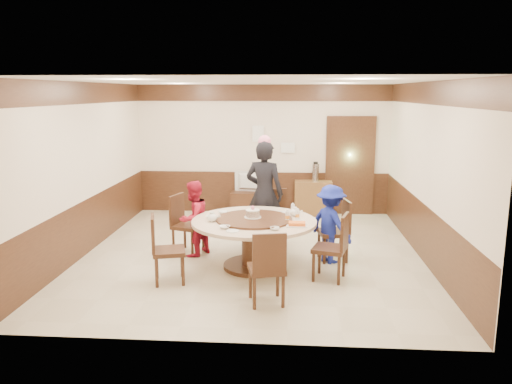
# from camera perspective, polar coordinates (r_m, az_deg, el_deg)

# --- Properties ---
(room) EXTENTS (6.00, 6.04, 2.84)m
(room) POSITION_cam_1_polar(r_m,az_deg,el_deg) (8.08, -0.39, 0.22)
(room) COLOR beige
(room) RESTS_ON ground
(banquet_table) EXTENTS (1.88, 1.88, 0.78)m
(banquet_table) POSITION_cam_1_polar(r_m,az_deg,el_deg) (7.56, -0.22, -4.81)
(banquet_table) COLOR #3C2012
(banquet_table) RESTS_ON ground
(chair_0) EXTENTS (0.52, 0.52, 0.97)m
(chair_0) POSITION_cam_1_polar(r_m,az_deg,el_deg) (8.07, 8.93, -5.60)
(chair_0) COLOR #3C2012
(chair_0) RESTS_ON ground
(chair_1) EXTENTS (0.45, 0.46, 0.97)m
(chair_1) POSITION_cam_1_polar(r_m,az_deg,el_deg) (8.78, 2.13, -4.07)
(chair_1) COLOR #3C2012
(chair_1) RESTS_ON ground
(chair_2) EXTENTS (0.57, 0.56, 0.97)m
(chair_2) POSITION_cam_1_polar(r_m,az_deg,el_deg) (8.43, -7.88, -4.82)
(chair_2) COLOR #3C2012
(chair_2) RESTS_ON ground
(chair_3) EXTENTS (0.54, 0.54, 0.97)m
(chair_3) POSITION_cam_1_polar(r_m,az_deg,el_deg) (7.18, -10.06, -7.80)
(chair_3) COLOR #3C2012
(chair_3) RESTS_ON ground
(chair_4) EXTENTS (0.53, 0.53, 0.97)m
(chair_4) POSITION_cam_1_polar(r_m,az_deg,el_deg) (6.39, 1.23, -10.08)
(chair_4) COLOR #3C2012
(chair_4) RESTS_ON ground
(chair_5) EXTENTS (0.55, 0.55, 0.97)m
(chair_5) POSITION_cam_1_polar(r_m,az_deg,el_deg) (7.24, 8.53, -7.57)
(chair_5) COLOR #3C2012
(chair_5) RESTS_ON ground
(person_standing) EXTENTS (0.77, 0.61, 1.84)m
(person_standing) POSITION_cam_1_polar(r_m,az_deg,el_deg) (8.61, 0.97, -0.17)
(person_standing) COLOR black
(person_standing) RESTS_ON ground
(person_red) EXTENTS (0.70, 0.75, 1.24)m
(person_red) POSITION_cam_1_polar(r_m,az_deg,el_deg) (8.18, -7.15, -3.03)
(person_red) COLOR #B2172E
(person_red) RESTS_ON ground
(person_blue) EXTENTS (0.87, 0.90, 1.24)m
(person_blue) POSITION_cam_1_polar(r_m,az_deg,el_deg) (7.87, 8.55, -3.65)
(person_blue) COLOR navy
(person_blue) RESTS_ON ground
(birthday_cake) EXTENTS (0.26, 0.26, 0.18)m
(birthday_cake) POSITION_cam_1_polar(r_m,az_deg,el_deg) (7.52, -0.38, -2.47)
(birthday_cake) COLOR white
(birthday_cake) RESTS_ON banquet_table
(teapot_left) EXTENTS (0.17, 0.15, 0.13)m
(teapot_left) POSITION_cam_1_polar(r_m,az_deg,el_deg) (7.43, -5.04, -2.93)
(teapot_left) COLOR white
(teapot_left) RESTS_ON banquet_table
(teapot_right) EXTENTS (0.17, 0.15, 0.13)m
(teapot_right) POSITION_cam_1_polar(r_m,az_deg,el_deg) (7.74, 4.42, -2.34)
(teapot_right) COLOR white
(teapot_right) RESTS_ON banquet_table
(bowl_0) EXTENTS (0.15, 0.15, 0.04)m
(bowl_0) POSITION_cam_1_polar(r_m,az_deg,el_deg) (7.92, -3.77, -2.33)
(bowl_0) COLOR white
(bowl_0) RESTS_ON banquet_table
(bowl_1) EXTENTS (0.14, 0.14, 0.04)m
(bowl_1) POSITION_cam_1_polar(r_m,az_deg,el_deg) (6.97, 2.15, -4.20)
(bowl_1) COLOR white
(bowl_1) RESTS_ON banquet_table
(bowl_2) EXTENTS (0.15, 0.15, 0.04)m
(bowl_2) POSITION_cam_1_polar(r_m,az_deg,el_deg) (7.06, -3.61, -4.03)
(bowl_2) COLOR white
(bowl_2) RESTS_ON banquet_table
(bowl_3) EXTENTS (0.14, 0.14, 0.04)m
(bowl_3) POSITION_cam_1_polar(r_m,az_deg,el_deg) (7.34, 4.79, -3.41)
(bowl_3) COLOR white
(bowl_3) RESTS_ON banquet_table
(bowl_4) EXTENTS (0.14, 0.14, 0.03)m
(bowl_4) POSITION_cam_1_polar(r_m,az_deg,el_deg) (7.65, -5.20, -2.85)
(bowl_4) COLOR white
(bowl_4) RESTS_ON banquet_table
(saucer_near) EXTENTS (0.18, 0.18, 0.01)m
(saucer_near) POSITION_cam_1_polar(r_m,az_deg,el_deg) (6.90, -2.70, -4.48)
(saucer_near) COLOR white
(saucer_near) RESTS_ON banquet_table
(saucer_far) EXTENTS (0.18, 0.18, 0.01)m
(saucer_far) POSITION_cam_1_polar(r_m,az_deg,el_deg) (7.97, 3.28, -2.33)
(saucer_far) COLOR white
(saucer_far) RESTS_ON banquet_table
(shrimp_platter) EXTENTS (0.30, 0.20, 0.06)m
(shrimp_platter) POSITION_cam_1_polar(r_m,az_deg,el_deg) (7.17, 4.70, -3.72)
(shrimp_platter) COLOR white
(shrimp_platter) RESTS_ON banquet_table
(bottle_0) EXTENTS (0.06, 0.06, 0.16)m
(bottle_0) POSITION_cam_1_polar(r_m,az_deg,el_deg) (7.41, 3.60, -2.79)
(bottle_0) COLOR white
(bottle_0) RESTS_ON banquet_table
(bottle_1) EXTENTS (0.06, 0.06, 0.16)m
(bottle_1) POSITION_cam_1_polar(r_m,az_deg,el_deg) (7.51, 4.77, -2.62)
(bottle_1) COLOR white
(bottle_1) RESTS_ON banquet_table
(bottle_2) EXTENTS (0.06, 0.06, 0.16)m
(bottle_2) POSITION_cam_1_polar(r_m,az_deg,el_deg) (7.85, 4.22, -1.99)
(bottle_2) COLOR white
(bottle_2) RESTS_ON banquet_table
(tv_stand) EXTENTS (0.85, 0.45, 0.50)m
(tv_stand) POSITION_cam_1_polar(r_m,az_deg,el_deg) (10.94, -0.61, -1.27)
(tv_stand) COLOR #3C2012
(tv_stand) RESTS_ON ground
(television) EXTENTS (0.77, 0.25, 0.44)m
(television) POSITION_cam_1_polar(r_m,az_deg,el_deg) (10.85, -0.62, 1.15)
(television) COLOR gray
(television) RESTS_ON tv_stand
(side_cabinet) EXTENTS (0.80, 0.40, 0.75)m
(side_cabinet) POSITION_cam_1_polar(r_m,az_deg,el_deg) (10.92, 6.53, -0.69)
(side_cabinet) COLOR brown
(side_cabinet) RESTS_ON ground
(thermos) EXTENTS (0.15, 0.15, 0.38)m
(thermos) POSITION_cam_1_polar(r_m,az_deg,el_deg) (10.82, 6.81, 2.23)
(thermos) COLOR silver
(thermos) RESTS_ON side_cabinet
(notice_left) EXTENTS (0.25, 0.00, 0.35)m
(notice_left) POSITION_cam_1_polar(r_m,az_deg,el_deg) (10.90, 0.24, 6.67)
(notice_left) COLOR white
(notice_left) RESTS_ON room
(notice_right) EXTENTS (0.30, 0.00, 0.22)m
(notice_right) POSITION_cam_1_polar(r_m,az_deg,el_deg) (10.91, 3.66, 5.07)
(notice_right) COLOR white
(notice_right) RESTS_ON room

